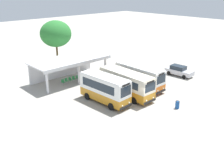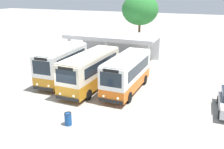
% 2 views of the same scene
% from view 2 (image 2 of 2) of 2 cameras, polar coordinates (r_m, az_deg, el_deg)
% --- Properties ---
extents(ground_plane, '(180.00, 180.00, 0.00)m').
position_cam_2_polar(ground_plane, '(20.08, -12.35, -7.38)').
color(ground_plane, '#A39E93').
extents(city_bus_nearest_orange, '(2.48, 6.97, 3.42)m').
position_cam_2_polar(city_bus_nearest_orange, '(24.91, -11.26, 2.45)').
color(city_bus_nearest_orange, black).
rests_on(city_bus_nearest_orange, ground).
extents(city_bus_second_in_row, '(2.50, 8.13, 3.25)m').
position_cam_2_polar(city_bus_second_in_row, '(22.94, -4.91, 1.15)').
color(city_bus_second_in_row, black).
rests_on(city_bus_second_in_row, ground).
extents(city_bus_middle_cream, '(2.33, 7.53, 3.20)m').
position_cam_2_polar(city_bus_middle_cream, '(22.22, 3.44, 0.53)').
color(city_bus_middle_cream, black).
rests_on(city_bus_middle_cream, ground).
extents(terminal_canopy, '(11.63, 5.34, 3.40)m').
position_cam_2_polar(terminal_canopy, '(32.72, 0.58, 7.95)').
color(terminal_canopy, silver).
rests_on(terminal_canopy, ground).
extents(waiting_chair_end_by_column, '(0.45, 0.45, 0.86)m').
position_cam_2_polar(waiting_chair_end_by_column, '(32.55, -3.82, 4.07)').
color(waiting_chair_end_by_column, slate).
rests_on(waiting_chair_end_by_column, ground).
extents(waiting_chair_second_from_end, '(0.45, 0.45, 0.86)m').
position_cam_2_polar(waiting_chair_second_from_end, '(32.37, -2.72, 4.01)').
color(waiting_chair_second_from_end, slate).
rests_on(waiting_chair_second_from_end, ground).
extents(waiting_chair_middle_seat, '(0.45, 0.45, 0.86)m').
position_cam_2_polar(waiting_chair_middle_seat, '(32.11, -1.70, 3.90)').
color(waiting_chair_middle_seat, slate).
rests_on(waiting_chair_middle_seat, ground).
extents(waiting_chair_fourth_seat, '(0.45, 0.45, 0.86)m').
position_cam_2_polar(waiting_chair_fourth_seat, '(31.81, -0.69, 3.77)').
color(waiting_chair_fourth_seat, slate).
rests_on(waiting_chair_fourth_seat, ground).
extents(waiting_chair_fifth_seat, '(0.45, 0.45, 0.86)m').
position_cam_2_polar(waiting_chair_fifth_seat, '(31.51, 0.32, 3.63)').
color(waiting_chair_fifth_seat, slate).
rests_on(waiting_chair_fifth_seat, ground).
extents(waiting_chair_far_end_seat, '(0.45, 0.45, 0.86)m').
position_cam_2_polar(waiting_chair_far_end_seat, '(31.37, 1.46, 3.55)').
color(waiting_chair_far_end_seat, slate).
rests_on(waiting_chair_far_end_seat, ground).
extents(roadside_tree_behind_canopy, '(5.19, 5.19, 8.31)m').
position_cam_2_polar(roadside_tree_behind_canopy, '(37.01, 6.41, 14.49)').
color(roadside_tree_behind_canopy, brown).
rests_on(roadside_tree_behind_canopy, ground).
extents(litter_bin_apron, '(0.49, 0.49, 0.90)m').
position_cam_2_polar(litter_bin_apron, '(17.33, -9.97, -9.90)').
color(litter_bin_apron, '#19478C').
rests_on(litter_bin_apron, ground).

